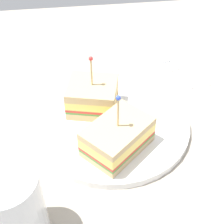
{
  "coord_description": "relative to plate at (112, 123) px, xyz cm",
  "views": [
    {
      "loc": [
        -40.77,
        5.71,
        40.17
      ],
      "look_at": [
        0.0,
        0.0,
        3.27
      ],
      "focal_mm": 52.89,
      "sensor_mm": 36.0,
      "label": 1
    }
  ],
  "objects": [
    {
      "name": "knife",
      "position": [
        16.14,
        -18.54,
        -0.46
      ],
      "size": [
        13.27,
        5.74,
        0.35
      ],
      "color": "silver",
      "rests_on": "ground_plane"
    },
    {
      "name": "plate",
      "position": [
        0.0,
        0.0,
        0.0
      ],
      "size": [
        26.57,
        26.57,
        1.27
      ],
      "primitive_type": "cylinder",
      "color": "white",
      "rests_on": "ground_plane"
    },
    {
      "name": "ground_plane",
      "position": [
        0.0,
        0.0,
        -1.63
      ],
      "size": [
        99.31,
        99.31,
        2.0
      ],
      "primitive_type": "cube",
      "color": "#9E9384"
    },
    {
      "name": "fork",
      "position": [
        15.2,
        -15.39,
        -0.46
      ],
      "size": [
        11.53,
        4.46,
        0.35
      ],
      "color": "silver",
      "rests_on": "ground_plane"
    },
    {
      "name": "sandwich_half_back",
      "position": [
        -6.22,
        -0.02,
        3.05
      ],
      "size": [
        12.01,
        12.32,
        10.46
      ],
      "color": "tan",
      "rests_on": "plate"
    },
    {
      "name": "sandwich_half_front",
      "position": [
        3.8,
        2.87,
        3.24
      ],
      "size": [
        9.29,
        9.89,
        10.71
      ],
      "color": "tan",
      "rests_on": "plate"
    },
    {
      "name": "drink_glass",
      "position": [
        -18.13,
        14.29,
        4.49
      ],
      "size": [
        7.53,
        7.53,
        11.43
      ],
      "color": "silver",
      "rests_on": "ground_plane"
    }
  ]
}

